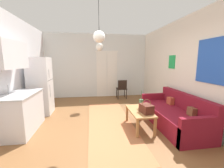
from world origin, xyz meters
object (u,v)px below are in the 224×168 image
object	(u,v)px
accent_chair	(122,88)
pendant_lamp_far	(99,47)
bamboo_vase	(141,104)
handbag	(146,109)
coffee_table	(140,113)
pendant_lamp_near	(99,37)
couch	(174,115)
refrigerator	(41,86)

from	to	relation	value
accent_chair	pendant_lamp_far	world-z (taller)	pendant_lamp_far
bamboo_vase	handbag	distance (m)	0.34
coffee_table	handbag	xyz separation A→B (m)	(0.08, -0.19, 0.17)
accent_chair	pendant_lamp_near	xyz separation A→B (m)	(-1.13, -2.92, 1.62)
pendant_lamp_far	coffee_table	bearing A→B (deg)	-68.68
couch	pendant_lamp_far	world-z (taller)	pendant_lamp_far
handbag	refrigerator	size ratio (longest dim) A/B	0.20
bamboo_vase	refrigerator	distance (m)	3.03
pendant_lamp_near	bamboo_vase	bearing A→B (deg)	16.88
pendant_lamp_far	pendant_lamp_near	bearing A→B (deg)	-93.72
couch	handbag	size ratio (longest dim) A/B	5.83
refrigerator	pendant_lamp_near	xyz separation A→B (m)	(1.70, -1.56, 1.23)
refrigerator	pendant_lamp_far	size ratio (longest dim) A/B	2.11
bamboo_vase	pendant_lamp_near	world-z (taller)	pendant_lamp_near
couch	pendant_lamp_far	distance (m)	3.28
coffee_table	pendant_lamp_far	world-z (taller)	pendant_lamp_far
handbag	accent_chair	distance (m)	2.94
pendant_lamp_near	pendant_lamp_far	world-z (taller)	same
bamboo_vase	refrigerator	world-z (taller)	refrigerator
couch	accent_chair	distance (m)	2.85
bamboo_vase	pendant_lamp_near	bearing A→B (deg)	-163.12
coffee_table	accent_chair	bearing A→B (deg)	86.58
pendant_lamp_near	pendant_lamp_far	bearing A→B (deg)	86.28
coffee_table	refrigerator	world-z (taller)	refrigerator
couch	pendant_lamp_far	size ratio (longest dim) A/B	2.46
accent_chair	handbag	bearing A→B (deg)	88.13
accent_chair	bamboo_vase	bearing A→B (deg)	87.90
accent_chair	coffee_table	bearing A→B (deg)	86.27
coffee_table	accent_chair	distance (m)	2.75
handbag	coffee_table	bearing A→B (deg)	113.77
coffee_table	couch	bearing A→B (deg)	0.77
refrigerator	accent_chair	size ratio (longest dim) A/B	2.11
couch	bamboo_vase	xyz separation A→B (m)	(-0.84, 0.13, 0.30)
couch	coffee_table	distance (m)	0.93
coffee_table	accent_chair	world-z (taller)	accent_chair
couch	coffee_table	xyz separation A→B (m)	(-0.92, -0.01, 0.12)
coffee_table	refrigerator	size ratio (longest dim) A/B	0.55
couch	handbag	bearing A→B (deg)	-166.32
bamboo_vase	accent_chair	distance (m)	2.61
pendant_lamp_near	accent_chair	bearing A→B (deg)	68.92
coffee_table	bamboo_vase	xyz separation A→B (m)	(0.08, 0.14, 0.18)
refrigerator	accent_chair	world-z (taller)	refrigerator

